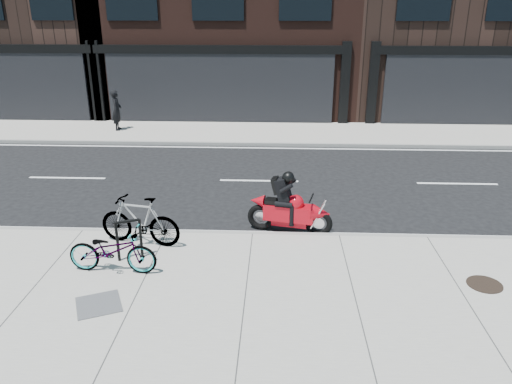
{
  "coord_description": "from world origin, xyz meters",
  "views": [
    {
      "loc": [
        0.54,
        -12.41,
        5.17
      ],
      "look_at": [
        0.05,
        -1.3,
        0.9
      ],
      "focal_mm": 35.0,
      "sensor_mm": 36.0,
      "label": 1
    }
  ],
  "objects_px": {
    "motorcycle": "(293,209)",
    "bicycle_front": "(112,250)",
    "bicycle_rear": "(140,221)",
    "manhole_cover": "(485,284)",
    "pedestrian": "(117,110)",
    "bike_rack": "(129,236)",
    "utility_grate": "(99,304)"
  },
  "relations": [
    {
      "from": "bike_rack",
      "to": "pedestrian",
      "type": "bearing_deg",
      "value": 108.22
    },
    {
      "from": "motorcycle",
      "to": "bicycle_front",
      "type": "bearing_deg",
      "value": -136.21
    },
    {
      "from": "bike_rack",
      "to": "motorcycle",
      "type": "xyz_separation_m",
      "value": [
        3.42,
        1.68,
        -0.03
      ]
    },
    {
      "from": "manhole_cover",
      "to": "bicycle_rear",
      "type": "bearing_deg",
      "value": 168.46
    },
    {
      "from": "manhole_cover",
      "to": "utility_grate",
      "type": "xyz_separation_m",
      "value": [
        -7.11,
        -0.99,
        0.0
      ]
    },
    {
      "from": "utility_grate",
      "to": "motorcycle",
      "type": "bearing_deg",
      "value": 43.87
    },
    {
      "from": "bicycle_rear",
      "to": "bike_rack",
      "type": "bearing_deg",
      "value": 7.85
    },
    {
      "from": "bike_rack",
      "to": "bicycle_front",
      "type": "xyz_separation_m",
      "value": [
        -0.18,
        -0.53,
        -0.06
      ]
    },
    {
      "from": "manhole_cover",
      "to": "utility_grate",
      "type": "distance_m",
      "value": 7.17
    },
    {
      "from": "bike_rack",
      "to": "motorcycle",
      "type": "height_order",
      "value": "motorcycle"
    },
    {
      "from": "bike_rack",
      "to": "motorcycle",
      "type": "relative_size",
      "value": 0.44
    },
    {
      "from": "bike_rack",
      "to": "pedestrian",
      "type": "xyz_separation_m",
      "value": [
        -3.64,
        11.05,
        0.3
      ]
    },
    {
      "from": "bicycle_rear",
      "to": "motorcycle",
      "type": "xyz_separation_m",
      "value": [
        3.37,
        0.98,
        -0.07
      ]
    },
    {
      "from": "bike_rack",
      "to": "pedestrian",
      "type": "height_order",
      "value": "pedestrian"
    },
    {
      "from": "bicycle_rear",
      "to": "manhole_cover",
      "type": "xyz_separation_m",
      "value": [
        6.95,
        -1.42,
        -0.55
      ]
    },
    {
      "from": "bicycle_rear",
      "to": "pedestrian",
      "type": "height_order",
      "value": "pedestrian"
    },
    {
      "from": "bike_rack",
      "to": "pedestrian",
      "type": "relative_size",
      "value": 0.54
    },
    {
      "from": "pedestrian",
      "to": "utility_grate",
      "type": "relative_size",
      "value": 2.19
    },
    {
      "from": "manhole_cover",
      "to": "utility_grate",
      "type": "relative_size",
      "value": 0.88
    },
    {
      "from": "bicycle_front",
      "to": "pedestrian",
      "type": "relative_size",
      "value": 1.08
    },
    {
      "from": "bike_rack",
      "to": "pedestrian",
      "type": "distance_m",
      "value": 11.64
    },
    {
      "from": "utility_grate",
      "to": "pedestrian",
      "type": "bearing_deg",
      "value": 105.47
    },
    {
      "from": "motorcycle",
      "to": "manhole_cover",
      "type": "height_order",
      "value": "motorcycle"
    },
    {
      "from": "pedestrian",
      "to": "manhole_cover",
      "type": "distance_m",
      "value": 15.88
    },
    {
      "from": "bicycle_rear",
      "to": "pedestrian",
      "type": "xyz_separation_m",
      "value": [
        -3.68,
        10.35,
        0.26
      ]
    },
    {
      "from": "pedestrian",
      "to": "utility_grate",
      "type": "height_order",
      "value": "pedestrian"
    },
    {
      "from": "motorcycle",
      "to": "pedestrian",
      "type": "distance_m",
      "value": 11.73
    },
    {
      "from": "bicycle_rear",
      "to": "utility_grate",
      "type": "distance_m",
      "value": 2.47
    },
    {
      "from": "bicycle_front",
      "to": "pedestrian",
      "type": "xyz_separation_m",
      "value": [
        -3.45,
        11.57,
        0.36
      ]
    },
    {
      "from": "bicycle_front",
      "to": "pedestrian",
      "type": "height_order",
      "value": "pedestrian"
    },
    {
      "from": "pedestrian",
      "to": "bike_rack",
      "type": "bearing_deg",
      "value": -169.53
    },
    {
      "from": "bicycle_front",
      "to": "motorcycle",
      "type": "bearing_deg",
      "value": -55.22
    }
  ]
}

